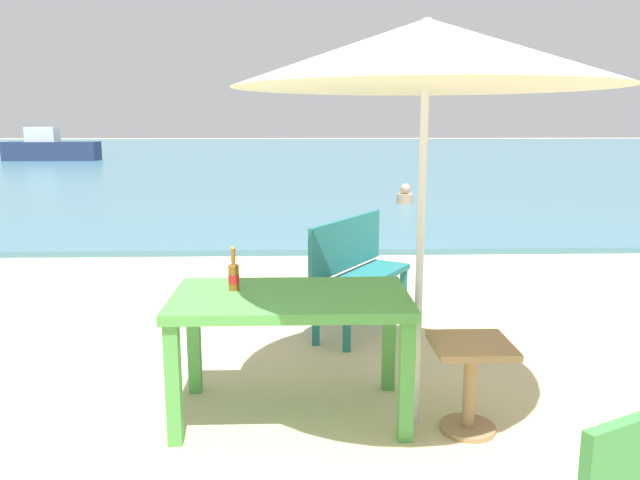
% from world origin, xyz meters
% --- Properties ---
extents(ground_plane, '(120.00, 120.00, 0.00)m').
position_xyz_m(ground_plane, '(0.00, 0.00, 0.00)').
color(ground_plane, beige).
extents(sea_water, '(120.00, 50.00, 0.08)m').
position_xyz_m(sea_water, '(0.00, 30.00, 0.04)').
color(sea_water, teal).
rests_on(sea_water, ground_plane).
extents(picnic_table_green, '(1.40, 0.80, 0.76)m').
position_xyz_m(picnic_table_green, '(-0.51, 0.49, 0.65)').
color(picnic_table_green, '#4C9E47').
rests_on(picnic_table_green, ground_plane).
extents(beer_bottle_amber, '(0.07, 0.07, 0.26)m').
position_xyz_m(beer_bottle_amber, '(-0.86, 0.59, 0.85)').
color(beer_bottle_amber, brown).
rests_on(beer_bottle_amber, picnic_table_green).
extents(patio_umbrella, '(2.10, 2.10, 2.30)m').
position_xyz_m(patio_umbrella, '(0.22, 0.37, 2.12)').
color(patio_umbrella, silver).
rests_on(patio_umbrella, ground_plane).
extents(side_table_wood, '(0.44, 0.44, 0.54)m').
position_xyz_m(side_table_wood, '(0.51, 0.25, 0.35)').
color(side_table_wood, '#9E7A51').
rests_on(side_table_wood, ground_plane).
extents(bench_teal_center, '(0.95, 1.20, 0.95)m').
position_xyz_m(bench_teal_center, '(0.02, 2.11, 0.54)').
color(bench_teal_center, '#237275').
rests_on(bench_teal_center, ground_plane).
extents(swimmer_person, '(0.34, 0.34, 0.41)m').
position_xyz_m(swimmer_person, '(1.72, 9.61, 0.24)').
color(swimmer_person, tan).
rests_on(swimmer_person, sea_water).
extents(boat_sailboat, '(3.86, 1.05, 1.40)m').
position_xyz_m(boat_sailboat, '(-11.02, 23.97, 0.58)').
color(boat_sailboat, navy).
rests_on(boat_sailboat, sea_water).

